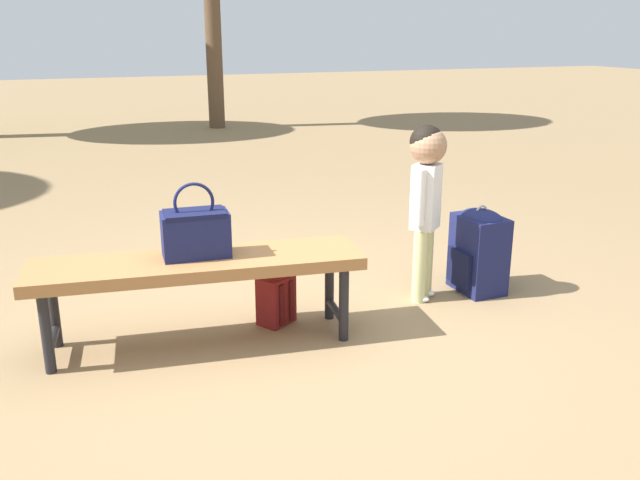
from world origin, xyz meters
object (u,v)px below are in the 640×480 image
at_px(park_bench, 198,269).
at_px(child_standing, 426,185).
at_px(backpack_small, 276,296).
at_px(backpack_large, 479,249).
at_px(handbag, 196,231).

xyz_separation_m(park_bench, child_standing, (1.32, 0.13, 0.28)).
bearing_deg(child_standing, backpack_small, -178.28).
bearing_deg(backpack_large, handbag, -177.16).
relative_size(park_bench, handbag, 4.45).
height_order(park_bench, backpack_large, backpack_large).
xyz_separation_m(handbag, backpack_small, (0.42, 0.06, -0.42)).
relative_size(handbag, backpack_large, 0.69).
xyz_separation_m(park_bench, handbag, (0.00, 0.03, 0.18)).
bearing_deg(handbag, park_bench, -97.22).
bearing_deg(park_bench, child_standing, 5.41).
distance_m(park_bench, child_standing, 1.36).
bearing_deg(park_bench, backpack_small, 13.07).
distance_m(handbag, backpack_small, 0.60).
height_order(handbag, child_standing, child_standing).
bearing_deg(backpack_large, child_standing, 178.95).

